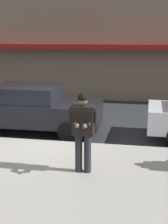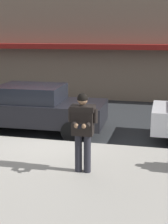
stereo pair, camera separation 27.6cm
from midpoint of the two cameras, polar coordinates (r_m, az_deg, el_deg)
The scene contains 5 objects.
ground_plane at distance 9.49m, azimuth -5.15°, elevation -5.47°, with size 80.00×80.00×0.00m, color #2B2D30.
sidewalk at distance 6.68m, azimuth -4.43°, elevation -13.51°, with size 32.00×5.30×0.14m, color #A8A399.
curb_paint_line at distance 9.29m, azimuth 0.86°, elevation -5.82°, with size 28.00×0.12×0.01m, color silver.
parked_sedan_mid at distance 10.45m, azimuth -8.04°, elevation 0.79°, with size 4.53×1.98×1.54m.
man_texting_on_phone at distance 6.78m, azimuth 0.93°, elevation -2.29°, with size 0.65×0.59×1.81m.
Camera 2 is at (2.93, -8.47, 3.15)m, focal length 50.00 mm.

